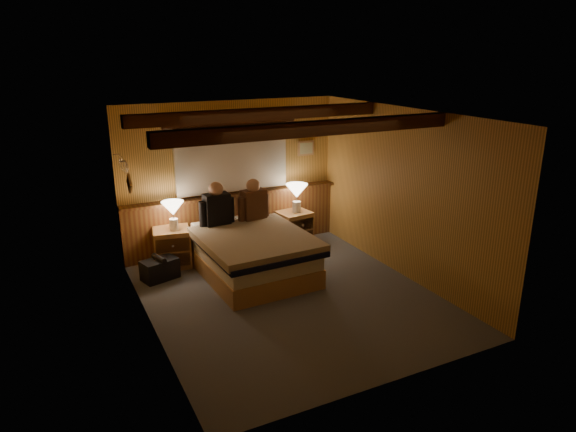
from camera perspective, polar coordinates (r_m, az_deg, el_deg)
floor at (r=6.91m, az=0.18°, el=-8.95°), size 4.20×4.20×0.00m
ceiling at (r=6.21m, az=0.20°, el=11.22°), size 4.20×4.20×0.00m
wall_back at (r=8.33m, az=-6.32°, el=4.42°), size 3.60×0.00×3.60m
wall_left at (r=5.92m, az=-15.60°, el=-1.73°), size 0.00×4.20×4.20m
wall_right at (r=7.41m, az=12.73°, el=2.41°), size 0.00×4.20×4.20m
wall_front at (r=4.80m, az=11.57°, el=-6.08°), size 3.60×0.00×3.60m
wainscot at (r=8.46m, az=-6.01°, el=-0.38°), size 3.60×0.23×0.94m
curtain_window at (r=8.19m, az=-6.23°, el=6.50°), size 2.18×0.09×1.11m
ceiling_beams at (r=6.36m, az=-0.42°, el=10.56°), size 3.60×1.65×0.16m
coat_rail at (r=7.31m, az=-17.76°, el=5.57°), size 0.05×0.55×0.24m
framed_print at (r=8.78m, az=2.00°, el=7.54°), size 0.30×0.04×0.25m
bed at (r=7.43m, az=-3.93°, el=-4.21°), size 1.52×1.92×0.64m
nightstand_left at (r=7.95m, az=-12.73°, el=-3.42°), size 0.61×0.57×0.59m
nightstand_right at (r=8.64m, az=0.69°, el=-1.33°), size 0.57×0.53×0.56m
lamp_left at (r=7.74m, az=-12.67°, el=0.66°), size 0.33×0.33×0.43m
lamp_right at (r=8.46m, az=0.97°, el=2.62°), size 0.36×0.36×0.48m
person_left at (r=7.72m, az=-7.93°, el=1.01°), size 0.56×0.24×0.68m
person_right at (r=7.93m, az=-3.86°, el=1.53°), size 0.54×0.26×0.66m
duffel_bag at (r=7.58m, az=-14.06°, el=-5.72°), size 0.56×0.42×0.36m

